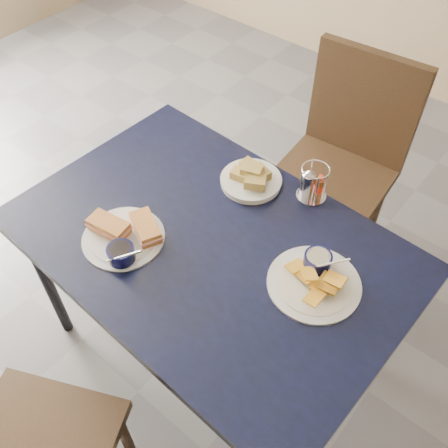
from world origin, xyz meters
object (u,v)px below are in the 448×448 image
Objects in this scene: sandwich_plate at (125,236)px; plantain_plate at (315,276)px; dining_table at (210,251)px; condiment_caddy at (312,184)px; chair_far at (347,152)px; bread_basket at (251,178)px.

sandwich_plate is 1.03× the size of plantain_plate.
condiment_caddy reaches higher than dining_table.
chair_far reaches higher than dining_table.
sandwich_plate reaches higher than dining_table.
condiment_caddy is (0.36, 0.58, 0.03)m from sandwich_plate.
bread_basket is 0.23m from condiment_caddy.
dining_table is 0.33m from bread_basket.
dining_table is at bearing -93.26° from chair_far.
chair_far reaches higher than plantain_plate.
condiment_caddy reaches higher than plantain_plate.
condiment_caddy is (0.09, -0.48, 0.22)m from chair_far.
dining_table is 4.63× the size of plantain_plate.
chair_far reaches higher than condiment_caddy.
plantain_plate is 0.47m from bread_basket.
chair_far is at bearing 79.11° from bread_basket.
bread_basket is (-0.06, 0.31, 0.08)m from dining_table.
bread_basket is at bearing -100.89° from chair_far.
dining_table is 0.44m from condiment_caddy.
chair_far is 3.44× the size of plantain_plate.
condiment_caddy is (-0.22, 0.31, 0.04)m from plantain_plate.
plantain_plate is (0.58, 0.27, -0.01)m from sandwich_plate.
chair_far reaches higher than bread_basket.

